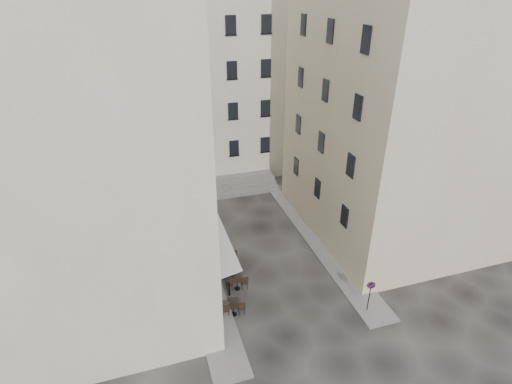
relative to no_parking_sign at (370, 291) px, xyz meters
name	(u,v)px	position (x,y,z in m)	size (l,w,h in m)	color
ground	(274,275)	(-4.11, 4.71, -1.59)	(90.00, 90.00, 0.00)	black
sidewalk_left	(196,251)	(-8.61, 8.71, -1.53)	(2.00, 22.00, 0.12)	slate
sidewalk_right	(317,238)	(0.39, 7.71, -1.53)	(2.00, 18.00, 0.12)	slate
building_left	(73,126)	(-14.61, 7.71, 8.72)	(12.20, 16.20, 20.60)	beige
building_right	(403,109)	(6.39, 8.21, 7.72)	(12.20, 14.20, 18.60)	beige
building_back	(199,74)	(-5.11, 23.71, 7.72)	(18.20, 10.20, 18.60)	beige
cafe_storefront	(205,255)	(-8.42, 5.71, 0.29)	(1.74, 7.30, 3.50)	#480E0A
stone_steps	(228,186)	(-4.11, 17.29, -1.19)	(9.00, 3.15, 0.80)	slate
bollard_near	(229,289)	(-7.36, 3.71, -1.07)	(0.12, 0.12, 0.98)	black
bollard_mid	(217,255)	(-7.36, 7.21, -1.07)	(0.12, 0.12, 0.98)	black
bollard_far	(207,228)	(-7.36, 10.71, -1.07)	(0.12, 0.12, 0.98)	black
no_parking_sign	(370,291)	(0.00, 0.00, 0.00)	(0.49, 0.19, 2.24)	black
bistro_table_a	(233,309)	(-7.52, 2.07, -1.12)	(1.30, 0.61, 0.91)	black
bistro_table_b	(237,283)	(-6.76, 4.13, -1.11)	(1.33, 0.62, 0.94)	black
bistro_table_c	(226,270)	(-7.13, 5.55, -1.15)	(1.24, 0.58, 0.87)	black
bistro_table_d	(228,255)	(-6.59, 7.14, -1.17)	(1.17, 0.55, 0.82)	black
bistro_table_e	(211,238)	(-7.29, 9.48, -1.15)	(1.22, 0.57, 0.85)	black
pedestrian	(217,242)	(-7.13, 8.19, -0.67)	(0.67, 0.44, 1.84)	black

